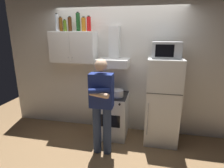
% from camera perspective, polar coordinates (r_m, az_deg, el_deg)
% --- Properties ---
extents(ground_plane, '(7.00, 7.00, 0.00)m').
position_cam_1_polar(ground_plane, '(3.73, 0.00, -17.28)').
color(ground_plane, olive).
extents(back_wall_tiled, '(4.80, 0.10, 2.70)m').
position_cam_1_polar(back_wall_tiled, '(3.78, 1.88, 5.34)').
color(back_wall_tiled, silver).
rests_on(back_wall_tiled, ground_plane).
extents(upper_cabinet, '(0.90, 0.37, 0.60)m').
position_cam_1_polar(upper_cabinet, '(3.75, -11.82, 11.12)').
color(upper_cabinet, white).
extents(stove_oven, '(0.60, 0.62, 0.87)m').
position_cam_1_polar(stove_oven, '(3.74, 0.04, -9.58)').
color(stove_oven, white).
rests_on(stove_oven, ground_plane).
extents(range_hood, '(0.60, 0.44, 0.75)m').
position_cam_1_polar(range_hood, '(3.53, 0.46, 8.68)').
color(range_hood, white).
extents(refrigerator, '(0.60, 0.62, 1.60)m').
position_cam_1_polar(refrigerator, '(3.54, 15.33, -5.20)').
color(refrigerator, white).
rests_on(refrigerator, ground_plane).
extents(microwave, '(0.48, 0.37, 0.28)m').
position_cam_1_polar(microwave, '(3.35, 16.48, 10.13)').
color(microwave, '#B7BABF').
rests_on(microwave, refrigerator).
extents(person_standing, '(0.38, 0.33, 1.64)m').
position_cam_1_polar(person_standing, '(3.02, -3.27, -6.25)').
color(person_standing, navy).
rests_on(person_standing, ground_plane).
extents(cooking_pot, '(0.32, 0.22, 0.13)m').
position_cam_1_polar(cooking_pot, '(3.42, 1.76, -2.91)').
color(cooking_pot, '#B7BABF').
rests_on(cooking_pot, stove_oven).
extents(bottle_vodka_clear, '(0.07, 0.07, 0.33)m').
position_cam_1_polar(bottle_vodka_clear, '(3.87, -16.66, 17.73)').
color(bottle_vodka_clear, silver).
rests_on(bottle_vodka_clear, upper_cabinet).
extents(bottle_beer_brown, '(0.07, 0.07, 0.27)m').
position_cam_1_polar(bottle_beer_brown, '(3.82, -15.58, 17.39)').
color(bottle_beer_brown, brown).
rests_on(bottle_beer_brown, upper_cabinet).
extents(bottle_soda_red, '(0.08, 0.08, 0.27)m').
position_cam_1_polar(bottle_soda_red, '(3.60, -7.19, 18.00)').
color(bottle_soda_red, red).
rests_on(bottle_soda_red, upper_cabinet).
extents(bottle_rum_dark, '(0.07, 0.07, 0.27)m').
position_cam_1_polar(bottle_rum_dark, '(3.78, -12.92, 17.63)').
color(bottle_rum_dark, '#47230F').
rests_on(bottle_rum_dark, upper_cabinet).
extents(bottle_liquor_amber, '(0.08, 0.08, 0.26)m').
position_cam_1_polar(bottle_liquor_amber, '(3.64, -8.77, 17.81)').
color(bottle_liquor_amber, '#B7721E').
rests_on(bottle_liquor_amber, upper_cabinet).
extents(bottle_wine_green, '(0.08, 0.08, 0.35)m').
position_cam_1_polar(bottle_wine_green, '(3.74, -10.46, 18.37)').
color(bottle_wine_green, '#19471E').
rests_on(bottle_wine_green, upper_cabinet).
extents(bottle_olive_oil, '(0.06, 0.06, 0.22)m').
position_cam_1_polar(bottle_olive_oil, '(3.79, -14.40, 17.12)').
color(bottle_olive_oil, '#4C6B19').
rests_on(bottle_olive_oil, upper_cabinet).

